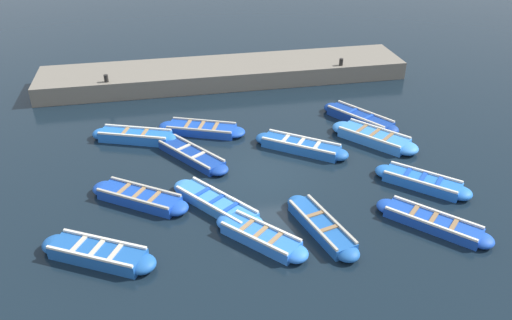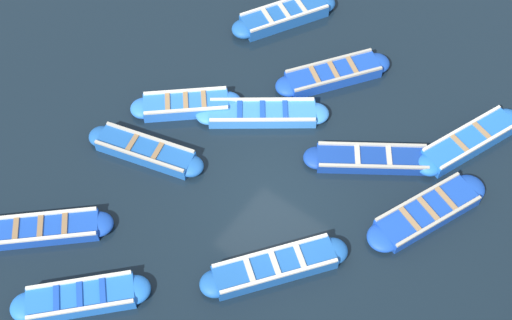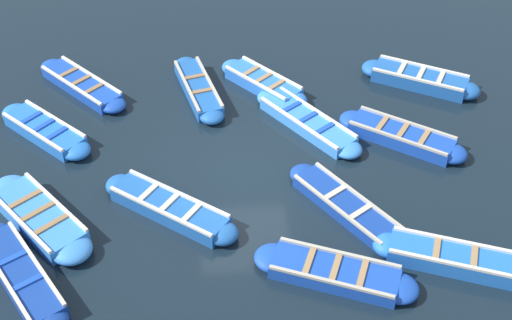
% 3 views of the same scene
% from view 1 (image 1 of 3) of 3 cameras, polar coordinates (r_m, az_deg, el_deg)
% --- Properties ---
extents(ground_plane, '(120.00, 120.00, 0.00)m').
position_cam_1_polar(ground_plane, '(18.14, 0.60, -1.60)').
color(ground_plane, black).
extents(boat_outer_right, '(3.54, 2.79, 0.37)m').
position_cam_1_polar(boat_outer_right, '(19.17, -7.41, 0.59)').
color(boat_outer_right, navy).
rests_on(boat_outer_right, ground).
extents(boat_tucked, '(2.88, 2.71, 0.43)m').
position_cam_1_polar(boat_tucked, '(14.96, 0.53, -8.79)').
color(boat_tucked, blue).
rests_on(boat_tucked, ground).
extents(boat_drifting, '(2.18, 3.76, 0.40)m').
position_cam_1_polar(boat_drifting, '(20.98, -6.24, 3.52)').
color(boat_drifting, '#1947B7').
rests_on(boat_drifting, ground).
extents(boat_bow_out, '(3.59, 2.68, 0.46)m').
position_cam_1_polar(boat_bow_out, '(22.18, 11.79, 4.69)').
color(boat_bow_out, navy).
rests_on(boat_bow_out, ground).
extents(boat_alongside, '(3.48, 3.12, 0.46)m').
position_cam_1_polar(boat_alongside, '(20.69, 13.31, 2.52)').
color(boat_alongside, '#3884E0').
rests_on(boat_alongside, ground).
extents(boat_stern_in, '(3.52, 2.93, 0.39)m').
position_cam_1_polar(boat_stern_in, '(16.37, -4.57, -5.01)').
color(boat_stern_in, '#3884E0').
rests_on(boat_stern_in, ground).
extents(boat_end_of_row, '(2.87, 2.99, 0.42)m').
position_cam_1_polar(boat_end_of_row, '(18.31, 18.45, -2.37)').
color(boat_end_of_row, blue).
rests_on(boat_end_of_row, ground).
extents(boat_centre, '(2.86, 3.53, 0.44)m').
position_cam_1_polar(boat_centre, '(19.60, 5.15, 1.59)').
color(boat_centre, '#1E59AD').
rests_on(boat_centre, ground).
extents(boat_broadside, '(3.17, 3.06, 0.39)m').
position_cam_1_polar(boat_broadside, '(16.48, 19.53, -6.72)').
color(boat_broadside, '#1947B7').
rests_on(boat_broadside, ground).
extents(boat_inner_gap, '(3.53, 1.59, 0.42)m').
position_cam_1_polar(boat_inner_gap, '(15.50, 7.47, -7.50)').
color(boat_inner_gap, '#1E59AD').
rests_on(boat_inner_gap, ground).
extents(boat_far_corner, '(2.70, 3.44, 0.43)m').
position_cam_1_polar(boat_far_corner, '(17.02, -13.18, -4.21)').
color(boat_far_corner, '#1947B7').
rests_on(boat_far_corner, ground).
extents(boat_near_quay, '(2.41, 3.53, 0.47)m').
position_cam_1_polar(boat_near_quay, '(15.05, -17.62, -10.17)').
color(boat_near_quay, '#1E59AD').
rests_on(boat_near_quay, ground).
extents(boat_outer_left, '(1.96, 3.67, 0.46)m').
position_cam_1_polar(boat_outer_left, '(20.81, -13.62, 2.64)').
color(boat_outer_left, blue).
rests_on(boat_outer_left, ground).
extents(quay_wall, '(3.18, 18.47, 0.88)m').
position_cam_1_polar(quay_wall, '(26.13, -3.56, 9.93)').
color(quay_wall, slate).
rests_on(quay_wall, ground).
extents(bollard_north, '(0.20, 0.20, 0.35)m').
position_cam_1_polar(bollard_north, '(26.13, 9.70, 10.99)').
color(bollard_north, black).
rests_on(bollard_north, quay_wall).
extents(bollard_mid_north, '(0.20, 0.20, 0.35)m').
position_cam_1_polar(bollard_mid_north, '(24.70, -16.76, 8.93)').
color(bollard_mid_north, black).
rests_on(bollard_mid_north, quay_wall).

